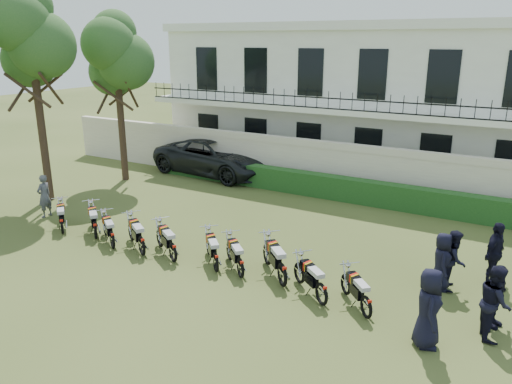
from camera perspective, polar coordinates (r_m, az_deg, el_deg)
ground at (r=16.23m, az=-3.95°, el=-6.95°), size 100.00×100.00×0.00m
perimeter_wall at (r=22.57m, az=7.35°, el=3.01°), size 30.00×0.35×2.30m
hedge at (r=21.67m, az=8.90°, el=0.52°), size 18.00×0.60×1.00m
building at (r=27.67m, az=12.45°, el=10.68°), size 20.40×9.60×7.40m
tree_west_mid at (r=22.20m, az=-24.35°, el=15.81°), size 3.40×3.20×8.82m
tree_west_near at (r=24.45m, az=-15.65°, el=14.80°), size 3.40×3.20×7.90m
motorcycle_0 at (r=18.77m, az=-21.32°, el=-3.21°), size 1.50×1.25×1.01m
motorcycle_1 at (r=17.91m, az=-17.93°, el=-3.74°), size 1.57×1.28×1.06m
motorcycle_2 at (r=16.96m, az=-16.14°, el=-4.82°), size 1.58×1.11×1.01m
motorcycle_3 at (r=16.17m, az=-12.95°, el=-5.51°), size 1.74×1.18×1.10m
motorcycle_4 at (r=15.54m, az=-9.49°, el=-6.30°), size 1.70×1.13×1.06m
motorcycle_5 at (r=14.77m, az=-4.62°, el=-7.47°), size 1.39×1.41×1.03m
motorcycle_6 at (r=14.38m, az=-1.78°, el=-8.14°), size 1.42×1.34×1.01m
motorcycle_7 at (r=13.90m, az=3.04°, el=-8.81°), size 1.57×1.55×1.15m
motorcycle_8 at (r=13.10m, az=7.52°, el=-10.91°), size 1.54×1.26×1.03m
motorcycle_9 at (r=12.74m, az=12.53°, el=-12.17°), size 1.31×1.36×0.98m
suv at (r=25.35m, az=-4.65°, el=4.02°), size 6.74×3.56×1.81m
inspector at (r=20.80m, az=-23.04°, el=-0.42°), size 0.45×0.64×1.67m
officer_0 at (r=11.88m, az=19.11°, el=-12.42°), size 0.83×1.04×1.86m
officer_1 at (r=12.77m, az=25.63°, el=-11.27°), size 0.88×1.01×1.78m
officer_2 at (r=13.27m, az=25.76°, el=-10.68°), size 0.67×1.01×1.59m
officer_3 at (r=14.55m, az=20.47°, el=-7.46°), size 0.70×0.91×1.64m
officer_4 at (r=14.72m, az=21.67°, el=-7.21°), size 0.70×0.87×1.68m
officer_5 at (r=15.39m, az=25.62°, el=-6.38°), size 0.75×1.15×1.82m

